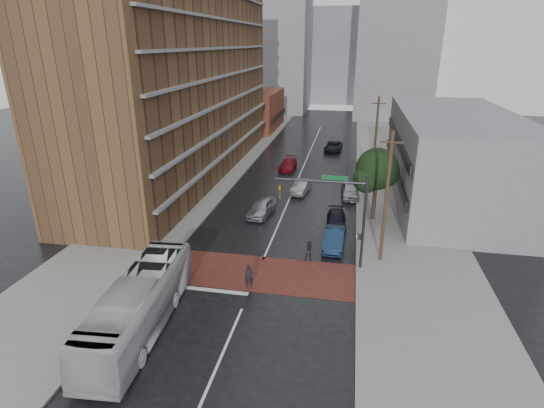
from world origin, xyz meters
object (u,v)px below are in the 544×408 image
Objects in this scene: transit_bus at (140,304)px; suv_travel at (333,146)px; car_parked_near at (334,239)px; car_parked_far at (350,190)px; pedestrian_a at (249,277)px; car_travel_c at (288,164)px; pedestrian_b at (310,251)px; car_parked_mid at (336,220)px; car_travel_b at (301,187)px; car_travel_a at (262,207)px.

transit_bus reaches higher than suv_travel.
car_parked_near is 12.36m from car_parked_far.
transit_bus is 27.45m from car_parked_far.
pedestrian_a reaches higher than car_parked_near.
car_travel_c is at bearing 128.27° from car_parked_far.
car_travel_c is 12.40m from suv_travel.
transit_bus reaches higher than car_travel_c.
car_parked_mid is (1.70, 7.00, -0.20)m from pedestrian_b.
pedestrian_b reaches higher than car_travel_b.
pedestrian_b is 0.39× the size of car_parked_mid.
transit_bus is at bearing -145.04° from pedestrian_a.
car_parked_far is at bearing 71.71° from pedestrian_b.
car_parked_near is at bearing -98.07° from car_parked_far.
pedestrian_b reaches higher than suv_travel.
pedestrian_b is at bearing -75.38° from car_travel_c.
car_travel_a reaches higher than car_travel_c.
suv_travel is 28.58m from car_parked_mid.
transit_bus is at bearing -139.33° from pedestrian_b.
car_parked_far is at bearing 78.72° from car_parked_mid.
pedestrian_b reaches higher than car_parked_far.
pedestrian_b is at bearing -49.45° from car_travel_a.
car_travel_c is (-1.72, 28.82, -0.19)m from pedestrian_a.
car_parked_far reaches higher than car_travel_c.
car_travel_a reaches higher than car_parked_far.
car_travel_a is (-1.86, 12.84, -0.07)m from pedestrian_a.
suv_travel is (2.50, 20.06, 0.01)m from car_travel_b.
car_parked_near is (4.25, -12.75, 0.04)m from car_travel_b.
car_parked_far is (8.29, 6.69, -0.02)m from car_travel_a.
car_travel_b is 13.43m from car_parked_near.
car_parked_far reaches higher than suv_travel.
car_travel_a is 1.04× the size of car_parked_near.
suv_travel is (3.58, 40.02, -0.15)m from pedestrian_a.
transit_bus is at bearing -125.29° from car_parked_mid.
car_travel_a is at bearing 143.89° from car_parked_near.
pedestrian_b is at bearing -120.21° from car_parked_near.
car_travel_c is at bearing 108.66° from car_parked_mid.
suv_travel reaches higher than car_travel_c.
car_travel_b is at bearing 74.76° from car_travel_a.
pedestrian_b is (8.76, 9.86, -0.79)m from transit_bus.
car_travel_b is 0.91× the size of car_travel_c.
car_travel_c is (0.14, 15.98, -0.11)m from car_travel_a.
suv_travel is at bearing 94.94° from car_parked_far.
pedestrian_a is (5.13, 5.36, -0.75)m from transit_bus.
car_parked_near reaches higher than suv_travel.
car_travel_b is at bearing -92.74° from suv_travel.
pedestrian_a is at bearing -74.53° from car_travel_a.
suv_travel is (-0.04, 35.52, -0.11)m from pedestrian_b.
car_travel_b is at bearing 113.18° from car_parked_mid.
car_travel_c is at bearing 96.69° from car_travel_a.
pedestrian_a reaches higher than car_travel_b.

